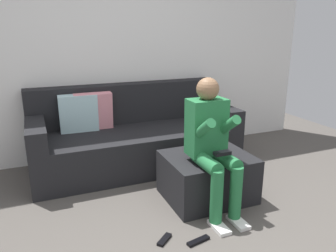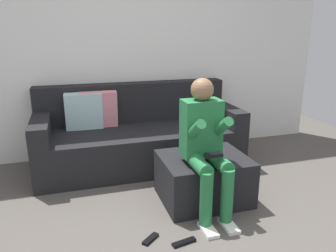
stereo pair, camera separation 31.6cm
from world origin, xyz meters
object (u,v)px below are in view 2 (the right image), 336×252
couch_sectional (137,136)px  remote_by_storage_bin (150,239)px  person_seated (205,141)px  remote_near_ottoman (184,242)px  ottoman (203,178)px

couch_sectional → remote_by_storage_bin: bearing=-98.2°
person_seated → remote_near_ottoman: person_seated is taller
ottoman → remote_by_storage_bin: ottoman is taller
couch_sectional → ottoman: size_ratio=2.94×
ottoman → person_seated: bearing=-112.0°
ottoman → remote_near_ottoman: 0.73m
couch_sectional → ottoman: bearing=-68.8°
ottoman → remote_by_storage_bin: bearing=-142.6°
remote_near_ottoman → remote_by_storage_bin: same height
couch_sectional → person_seated: person_seated is taller
couch_sectional → remote_by_storage_bin: size_ratio=14.54×
ottoman → person_seated: size_ratio=0.68×
ottoman → remote_by_storage_bin: size_ratio=4.95×
person_seated → remote_by_storage_bin: 0.88m
couch_sectional → remote_by_storage_bin: 1.56m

